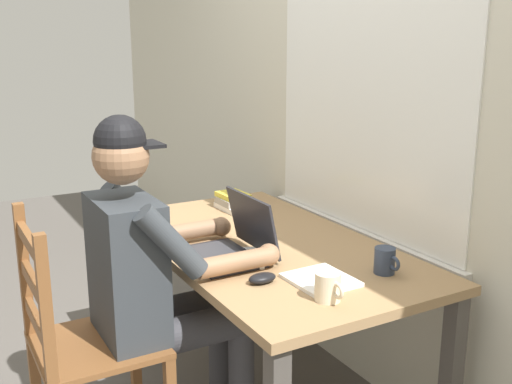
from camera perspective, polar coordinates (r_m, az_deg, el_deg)
back_wall at (r=2.60m, az=10.31°, el=9.55°), size 6.00×0.08×2.60m
desk at (r=2.48m, az=0.82°, el=-6.58°), size 1.47×0.81×0.70m
seated_person at (r=2.21m, az=-9.34°, el=-7.29°), size 0.50×0.60×1.26m
wooden_chair at (r=2.24m, az=-16.06°, el=-13.73°), size 0.42×0.42×0.95m
laptop at (r=2.28m, az=-2.17°, el=-4.81°), size 0.33×0.28×0.23m
computer_mouse at (r=2.06m, az=0.59°, el=-8.09°), size 0.06×0.10×0.03m
coffee_mug_white at (r=1.93m, az=6.79°, el=-8.82°), size 0.12×0.08×0.09m
coffee_mug_dark at (r=2.17m, az=12.03°, el=-6.32°), size 0.11×0.07×0.09m
book_stack_main at (r=2.91m, az=-2.13°, el=-0.93°), size 0.19×0.14×0.08m
paper_pile_near_laptop at (r=2.08m, az=6.09°, el=-8.20°), size 0.22×0.20×0.01m
paper_pile_back_corner at (r=2.26m, az=-1.88°, el=-6.24°), size 0.27×0.26×0.01m
landscape_photo_print at (r=2.12m, az=6.93°, el=-7.92°), size 0.14×0.10×0.00m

